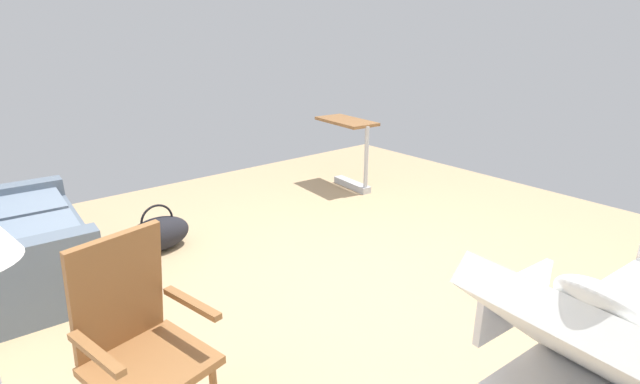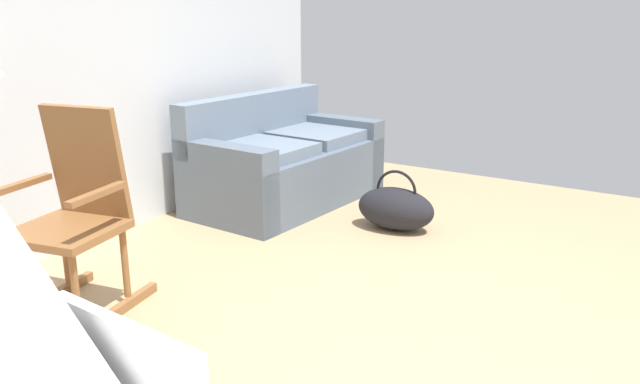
% 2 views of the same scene
% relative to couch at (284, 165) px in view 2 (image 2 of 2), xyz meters
% --- Properties ---
extents(ground_plane, '(6.62, 6.62, 0.00)m').
position_rel_couch_xyz_m(ground_plane, '(-1.65, -2.07, -0.31)').
color(ground_plane, tan).
extents(back_wall, '(5.49, 0.10, 2.70)m').
position_rel_couch_xyz_m(back_wall, '(-1.65, 0.62, 1.04)').
color(back_wall, silver).
rests_on(back_wall, ground).
extents(couch, '(1.64, 0.93, 0.85)m').
position_rel_couch_xyz_m(couch, '(0.00, 0.00, 0.00)').
color(couch, slate).
rests_on(couch, ground).
extents(rocking_chair, '(0.84, 0.62, 1.05)m').
position_rel_couch_xyz_m(rocking_chair, '(-2.10, -0.22, 0.20)').
color(rocking_chair, brown).
rests_on(rocking_chair, ground).
extents(duffel_bag, '(0.35, 0.57, 0.43)m').
position_rel_couch_xyz_m(duffel_bag, '(-0.12, -1.05, -0.15)').
color(duffel_bag, black).
rests_on(duffel_bag, ground).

